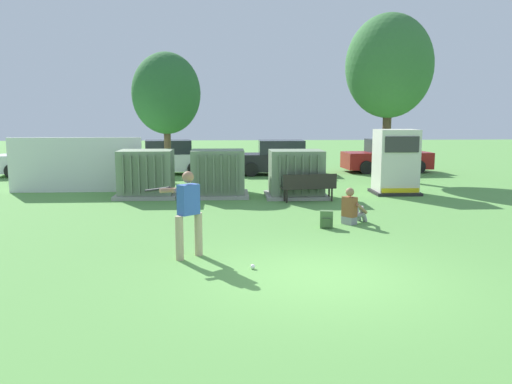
{
  "coord_description": "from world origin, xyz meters",
  "views": [
    {
      "loc": [
        -1.66,
        -8.83,
        2.86
      ],
      "look_at": [
        -0.97,
        3.5,
        1.0
      ],
      "focal_mm": 36.7,
      "sensor_mm": 36.0,
      "label": 1
    }
  ],
  "objects": [
    {
      "name": "batter",
      "position": [
        -2.46,
        1.43,
        0.98
      ],
      "size": [
        1.28,
        1.36,
        1.74
      ],
      "color": "tan",
      "rests_on": "ground"
    },
    {
      "name": "fence_panel",
      "position": [
        -7.18,
        10.5,
        1.0
      ],
      "size": [
        4.8,
        0.12,
        2.0
      ],
      "primitive_type": "cube",
      "color": "white",
      "rests_on": "ground"
    },
    {
      "name": "park_bench",
      "position": [
        1.01,
        7.92,
        0.54
      ],
      "size": [
        1.84,
        0.65,
        0.92
      ],
      "color": "#2D2823",
      "rests_on": "ground"
    },
    {
      "name": "parked_car_rightmost",
      "position": [
        6.25,
        16.5,
        0.75
      ],
      "size": [
        4.3,
        2.12,
        1.62
      ],
      "color": "maroon",
      "rests_on": "ground"
    },
    {
      "name": "sports_ball",
      "position": [
        -1.2,
        0.54,
        0.04
      ],
      "size": [
        0.09,
        0.09,
        0.09
      ],
      "primitive_type": "sphere",
      "color": "white",
      "rests_on": "ground"
    },
    {
      "name": "parked_car_leftmost",
      "position": [
        -10.06,
        16.0,
        0.75
      ],
      "size": [
        4.4,
        2.36,
        1.62
      ],
      "color": "silver",
      "rests_on": "ground"
    },
    {
      "name": "backpack",
      "position": [
        0.84,
        3.95,
        0.21
      ],
      "size": [
        0.35,
        0.31,
        0.44
      ],
      "color": "#4C723F",
      "rests_on": "ground"
    },
    {
      "name": "ground_plane",
      "position": [
        0.0,
        0.0,
        0.0
      ],
      "size": [
        96.0,
        96.0,
        0.0
      ],
      "primitive_type": "plane",
      "color": "#5B9947"
    },
    {
      "name": "transformer_mid_west",
      "position": [
        -1.97,
        9.2,
        0.79
      ],
      "size": [
        2.1,
        1.7,
        1.62
      ],
      "color": "#9E9B93",
      "rests_on": "ground"
    },
    {
      "name": "transformer_mid_east",
      "position": [
        0.71,
        8.9,
        0.79
      ],
      "size": [
        2.1,
        1.7,
        1.62
      ],
      "color": "#9E9B93",
      "rests_on": "ground"
    },
    {
      "name": "transformer_west",
      "position": [
        -4.43,
        9.22,
        0.79
      ],
      "size": [
        2.1,
        1.7,
        1.62
      ],
      "color": "#9E9B93",
      "rests_on": "ground"
    },
    {
      "name": "parked_car_right_of_center",
      "position": [
        0.8,
        15.73,
        0.75
      ],
      "size": [
        4.23,
        1.97,
        1.62
      ],
      "color": "black",
      "rests_on": "ground"
    },
    {
      "name": "generator_enclosure",
      "position": [
        4.38,
        9.49,
        1.14
      ],
      "size": [
        1.6,
        1.4,
        2.3
      ],
      "color": "#262626",
      "rests_on": "ground"
    },
    {
      "name": "tree_center_left",
      "position": [
        5.25,
        13.54,
        4.83
      ],
      "size": [
        3.69,
        3.69,
        7.05
      ],
      "color": "#4C3828",
      "rests_on": "ground"
    },
    {
      "name": "tree_left",
      "position": [
        -4.11,
        13.05,
        3.66
      ],
      "size": [
        2.79,
        2.79,
        5.34
      ],
      "color": "brown",
      "rests_on": "ground"
    },
    {
      "name": "parked_car_left_of_center",
      "position": [
        -4.54,
        16.11,
        0.75
      ],
      "size": [
        4.39,
        2.34,
        1.62
      ],
      "color": "silver",
      "rests_on": "ground"
    },
    {
      "name": "seated_spectator",
      "position": [
        1.6,
        4.44,
        0.38
      ],
      "size": [
        0.77,
        0.7,
        0.96
      ],
      "color": "gray",
      "rests_on": "ground"
    }
  ]
}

